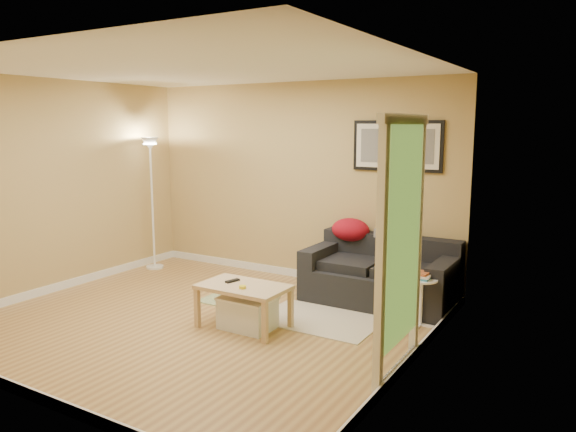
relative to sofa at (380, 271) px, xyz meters
The scene contains 25 objects.
floor 2.09m from the sofa, 132.05° to the right, with size 4.50×4.50×0.00m, color #B28A4C.
ceiling 3.03m from the sofa, 132.05° to the right, with size 4.50×4.50×0.00m, color white.
wall_back 1.73m from the sofa, 161.19° to the left, with size 4.50×4.50×0.00m, color tan.
wall_front 3.90m from the sofa, 111.35° to the right, with size 4.50×4.50×0.00m, color tan.
wall_left 4.05m from the sofa, 157.15° to the right, with size 4.00×4.00×0.00m, color tan.
wall_right 1.99m from the sofa, 60.38° to the right, with size 4.00×4.00×0.00m, color tan.
baseboard_back 1.49m from the sofa, 161.57° to the left, with size 4.50×0.02×0.10m, color white.
baseboard_front 3.79m from the sofa, 111.41° to the right, with size 4.50×0.02×0.10m, color white.
baseboard_left 3.94m from the sofa, 157.09° to the right, with size 0.02×4.00×0.10m, color white.
baseboard_right 1.78m from the sofa, 60.66° to the right, with size 0.02×4.00×0.10m, color white.
sofa is the anchor object (origin of this frame).
red_throw 0.70m from the sofa, 151.23° to the left, with size 0.48×0.36×0.28m, color maroon, non-canonical shape.
plaid_throw 0.49m from the sofa, 76.06° to the left, with size 0.42×0.26×0.10m, color tan, non-canonical shape.
framed_print_left 1.52m from the sofa, 123.99° to the left, with size 0.50×0.04×0.60m, color black, non-canonical shape.
framed_print_right 1.52m from the sofa, 56.01° to the left, with size 0.50×0.04×0.60m, color black, non-canonical shape.
area_rug 1.01m from the sofa, 110.20° to the right, with size 1.25×0.85×0.01m, color beige.
green_runner 1.76m from the sofa, 151.05° to the right, with size 0.70×0.50×0.01m, color #668C4C.
coffee_table 1.71m from the sofa, 121.37° to the right, with size 0.89×0.55×0.45m, color tan, non-canonical shape.
remote_control 1.77m from the sofa, 126.73° to the right, with size 0.05×0.16×0.02m, color black.
tape_roll 1.77m from the sofa, 117.96° to the right, with size 0.07×0.07×0.03m, color yellow.
storage_bin 1.70m from the sofa, 120.02° to the right, with size 0.54×0.40×0.33m, color white, non-canonical shape.
side_table 0.81m from the sofa, 36.87° to the right, with size 0.33×0.33×0.50m, color white, non-canonical shape.
book_stack 0.82m from the sofa, 36.51° to the right, with size 0.16×0.21×0.07m, color teal, non-canonical shape.
floor_lamp 3.42m from the sofa, behind, with size 0.24×0.24×1.89m, color white, non-canonical shape.
doorway 1.98m from the sofa, 63.98° to the right, with size 0.12×1.01×2.13m, color white, non-canonical shape.
Camera 1 is at (3.64, -4.31, 2.04)m, focal length 34.39 mm.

